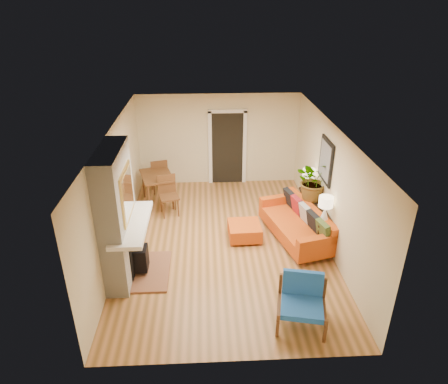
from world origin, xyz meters
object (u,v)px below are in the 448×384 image
at_px(ottoman, 245,230).
at_px(dining_table, 160,180).
at_px(lamp_near, 326,206).
at_px(houseplant, 314,180).
at_px(console_table, 315,210).
at_px(sofa, 299,224).
at_px(blue_chair, 302,298).
at_px(lamp_far, 309,177).

relative_size(ottoman, dining_table, 0.39).
relative_size(lamp_near, houseplant, 0.56).
bearing_deg(console_table, dining_table, 155.37).
distance_m(dining_table, houseplant, 3.93).
relative_size(sofa, ottoman, 3.09).
relative_size(dining_table, houseplant, 1.98).
xyz_separation_m(dining_table, houseplant, (3.63, -1.39, 0.55)).
xyz_separation_m(ottoman, blue_chair, (0.70, -2.56, 0.24)).
distance_m(ottoman, dining_table, 2.79).
relative_size(ottoman, lamp_near, 1.36).
relative_size(sofa, lamp_near, 4.20).
distance_m(blue_chair, lamp_far, 3.68).
xyz_separation_m(sofa, dining_table, (-3.25, 1.89, 0.29)).
distance_m(lamp_near, houseplant, 0.98).
xyz_separation_m(ottoman, houseplant, (1.60, 0.47, 1.00)).
bearing_deg(lamp_far, blue_chair, -104.48).
distance_m(sofa, houseplant, 1.05).
xyz_separation_m(sofa, lamp_near, (0.39, -0.48, 0.70)).
distance_m(dining_table, lamp_near, 4.36).
distance_m(ottoman, lamp_near, 1.89).
bearing_deg(blue_chair, sofa, 78.58).
xyz_separation_m(lamp_near, houseplant, (-0.01, 0.97, 0.14)).
bearing_deg(lamp_far, ottoman, -149.34).
height_order(sofa, lamp_far, lamp_far).
bearing_deg(lamp_near, sofa, 129.71).
distance_m(ottoman, houseplant, 1.94).
relative_size(dining_table, lamp_near, 3.51).
distance_m(lamp_near, lamp_far, 1.45).
bearing_deg(sofa, lamp_near, -50.29).
relative_size(console_table, lamp_near, 3.43).
bearing_deg(houseplant, console_table, -87.94).
distance_m(console_table, lamp_near, 0.84).
xyz_separation_m(sofa, blue_chair, (-0.51, -2.53, 0.08)).
bearing_deg(ottoman, lamp_far, 30.66).
bearing_deg(blue_chair, lamp_far, 75.52).
height_order(ottoman, console_table, console_table).
height_order(dining_table, lamp_near, lamp_near).
xyz_separation_m(console_table, lamp_far, (0.00, 0.76, 0.49)).
bearing_deg(console_table, lamp_far, 90.00).
distance_m(blue_chair, houseplant, 3.25).
bearing_deg(ottoman, lamp_near, -17.20).
relative_size(lamp_near, lamp_far, 1.00).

